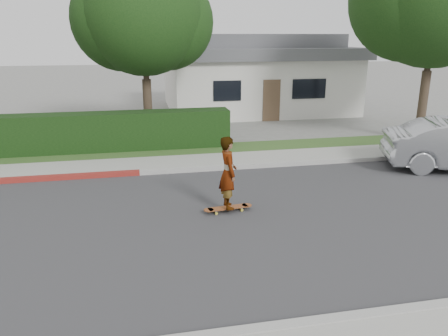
# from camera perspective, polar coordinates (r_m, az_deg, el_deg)

# --- Properties ---
(ground) EXTENTS (120.00, 120.00, 0.00)m
(ground) POSITION_cam_1_polar(r_m,az_deg,el_deg) (10.26, -16.15, -8.12)
(ground) COLOR slate
(ground) RESTS_ON ground
(road) EXTENTS (60.00, 8.00, 0.01)m
(road) POSITION_cam_1_polar(r_m,az_deg,el_deg) (10.26, -16.15, -8.09)
(road) COLOR #2D2D30
(road) RESTS_ON ground
(curb_far) EXTENTS (60.00, 0.20, 0.15)m
(curb_far) POSITION_cam_1_polar(r_m,az_deg,el_deg) (14.06, -15.04, -0.84)
(curb_far) COLOR #9E9E99
(curb_far) RESTS_ON ground
(sidewalk_far) EXTENTS (60.00, 1.60, 0.12)m
(sidewalk_far) POSITION_cam_1_polar(r_m,az_deg,el_deg) (14.93, -14.86, 0.14)
(sidewalk_far) COLOR gray
(sidewalk_far) RESTS_ON ground
(planting_strip) EXTENTS (60.00, 1.60, 0.10)m
(planting_strip) POSITION_cam_1_polar(r_m,az_deg,el_deg) (16.47, -14.60, 1.68)
(planting_strip) COLOR #2D4C1E
(planting_strip) RESTS_ON ground
(hedge) EXTENTS (15.00, 1.00, 1.50)m
(hedge) POSITION_cam_1_polar(r_m,az_deg,el_deg) (17.33, -24.64, 3.80)
(hedge) COLOR black
(hedge) RESTS_ON ground
(tree_center) EXTENTS (5.66, 4.84, 7.44)m
(tree_center) POSITION_cam_1_polar(r_m,az_deg,el_deg) (18.51, -10.56, 18.76)
(tree_center) COLOR #33261C
(tree_center) RESTS_ON ground
(house) EXTENTS (10.60, 8.60, 4.30)m
(house) POSITION_cam_1_polar(r_m,az_deg,el_deg) (26.34, 4.02, 12.26)
(house) COLOR beige
(house) RESTS_ON ground
(skateboard) EXTENTS (1.27, 0.39, 0.12)m
(skateboard) POSITION_cam_1_polar(r_m,az_deg,el_deg) (10.92, 0.53, -5.22)
(skateboard) COLOR gold
(skateboard) RESTS_ON ground
(skateboarder) EXTENTS (0.46, 0.68, 1.80)m
(skateboarder) POSITION_cam_1_polar(r_m,az_deg,el_deg) (10.61, 0.54, -0.62)
(skateboarder) COLOR white
(skateboarder) RESTS_ON skateboard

